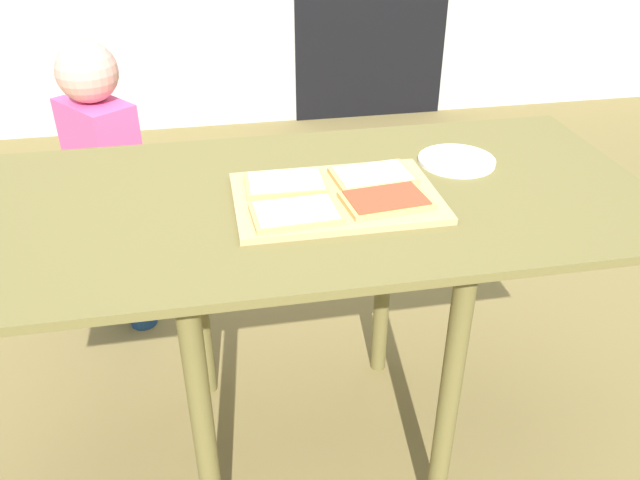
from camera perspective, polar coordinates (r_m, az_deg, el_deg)
The scene contains 9 objects.
ground_plane at distance 1.88m, azimuth -0.88°, elevation -17.52°, with size 16.00×16.00×0.00m, color olive.
dining_table at distance 1.44m, azimuth -1.10°, elevation 0.30°, with size 1.51×0.71×0.77m.
cutting_board at distance 1.37m, azimuth 1.44°, elevation 3.78°, with size 0.43×0.29×0.01m, color tan.
pizza_slice_near_left at distance 1.28m, azimuth -2.18°, elevation 2.43°, with size 0.18×0.13×0.01m.
pizza_slice_far_left at distance 1.40m, azimuth -3.06°, elevation 5.08°, with size 0.18×0.12×0.01m.
pizza_slice_near_right at distance 1.33m, azimuth 5.88°, elevation 3.55°, with size 0.19×0.14×0.01m.
pizza_slice_far_right at distance 1.43m, azimuth 4.69°, elevation 5.72°, with size 0.18×0.13×0.01m.
plate_white_right at distance 1.58m, azimuth 12.02°, elevation 6.91°, with size 0.18×0.18×0.01m, color white.
child_left at distance 2.11m, azimuth -18.44°, elevation 5.66°, with size 0.26×0.28×0.96m.
Camera 1 is at (-0.20, -1.22, 1.41)m, focal length 36.10 mm.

